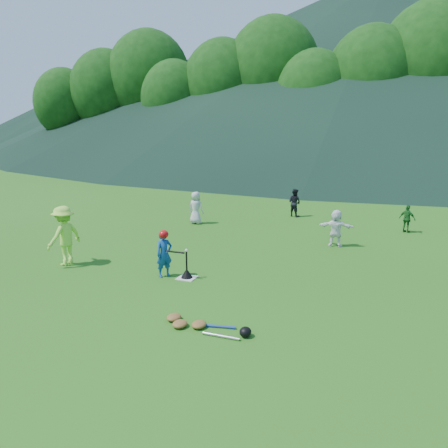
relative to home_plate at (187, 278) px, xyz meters
name	(u,v)px	position (x,y,z in m)	size (l,w,h in m)	color
ground	(187,278)	(0.00, 0.00, -0.01)	(120.00, 120.00, 0.00)	#275F15
home_plate	(187,278)	(0.00, 0.00, 0.00)	(0.45, 0.45, 0.02)	silver
baseball	(186,250)	(0.00, 0.00, 0.73)	(0.08, 0.08, 0.08)	white
batter_child	(164,254)	(-0.59, -0.08, 0.59)	(0.44, 0.29, 1.19)	navy
adult_coach	(64,236)	(-3.66, -0.24, 0.82)	(1.07, 0.62, 1.66)	#ADF548
fielder_a	(196,208)	(-2.59, 5.89, 0.63)	(0.63, 0.41, 1.28)	beige
fielder_b	(294,203)	(0.69, 8.80, 0.59)	(0.58, 0.45, 1.19)	black
fielder_c	(407,219)	(5.16, 7.46, 0.49)	(0.59, 0.25, 1.01)	#1D6322
fielder_d	(336,228)	(3.04, 4.55, 0.59)	(1.12, 0.36, 1.20)	white
batting_tee	(187,273)	(0.00, 0.00, 0.12)	(0.30, 0.30, 0.68)	black
batter_gear	(164,236)	(-0.57, -0.08, 1.07)	(0.73, 0.26, 0.56)	red
equipment_pile	(199,325)	(1.49, -2.42, 0.06)	(1.80, 0.56, 0.19)	olive
outfield_fence	(340,165)	(0.00, 28.00, 0.69)	(70.07, 0.08, 1.33)	gray
tree_line	(356,77)	(0.20, 33.83, 8.20)	(70.04, 11.40, 14.82)	#382314
distant_hills	(342,68)	(-7.63, 81.81, 14.97)	(155.00, 140.00, 32.00)	black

